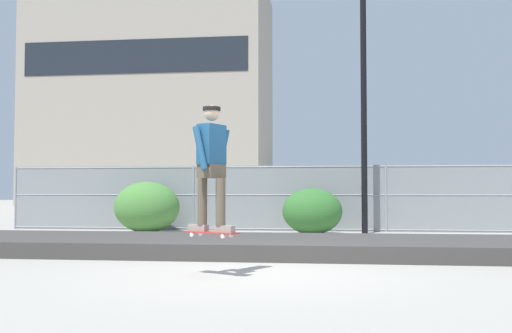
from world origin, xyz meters
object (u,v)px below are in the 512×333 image
object	(u,v)px
street_lamp	(363,64)
shrub_center	(312,211)
skater	(212,160)
shrub_left	(147,207)
parked_car_near	(227,200)
skateboard	(211,233)

from	to	relation	value
street_lamp	shrub_center	distance (m)	4.20
skater	shrub_left	xyz separation A→B (m)	(-3.32, 7.62, -0.85)
skater	shrub_center	size ratio (longest dim) A/B	1.09
parked_car_near	street_lamp	bearing A→B (deg)	-37.19
skateboard	skater	world-z (taller)	skater
shrub_center	skateboard	bearing A→B (deg)	-98.83
parked_car_near	shrub_center	world-z (taller)	parked_car_near
street_lamp	shrub_left	size ratio (longest dim) A/B	4.13
parked_car_near	shrub_left	xyz separation A→B (m)	(-1.58, -3.62, -0.15)
skater	shrub_left	distance (m)	8.36
skateboard	street_lamp	world-z (taller)	street_lamp
street_lamp	parked_car_near	distance (m)	6.52
parked_car_near	shrub_center	distance (m)	4.74
skateboard	shrub_left	distance (m)	8.31
skater	shrub_left	world-z (taller)	skater
skater	shrub_left	size ratio (longest dim) A/B	0.95
street_lamp	skateboard	bearing A→B (deg)	-107.63
skateboard	street_lamp	distance (m)	9.28
shrub_left	shrub_center	xyz separation A→B (m)	(4.48, -0.13, -0.09)
shrub_left	skater	bearing A→B (deg)	-66.48
shrub_center	skater	bearing A→B (deg)	-98.83
street_lamp	parked_car_near	world-z (taller)	street_lamp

